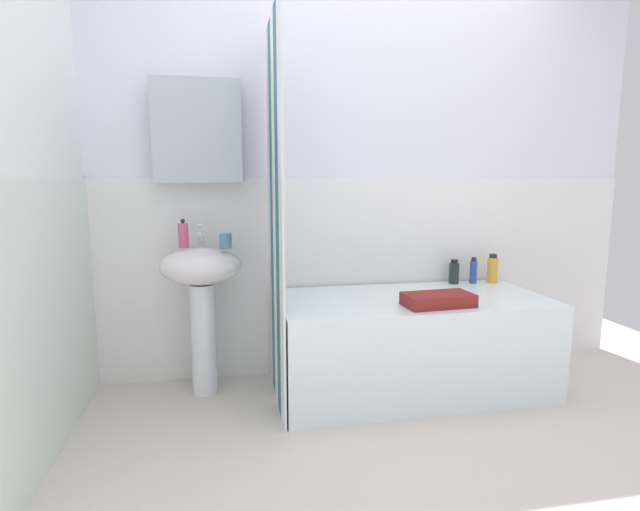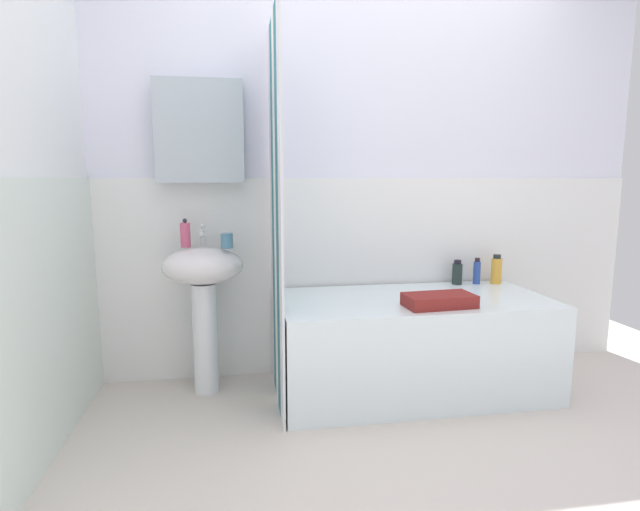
{
  "view_description": "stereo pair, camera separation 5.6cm",
  "coord_description": "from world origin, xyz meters",
  "px_view_note": "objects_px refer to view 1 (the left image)",
  "views": [
    {
      "loc": [
        -0.78,
        -1.68,
        1.19
      ],
      "look_at": [
        -0.33,
        0.68,
        0.82
      ],
      "focal_mm": 27.58,
      "sensor_mm": 36.0,
      "label": 1
    },
    {
      "loc": [
        -0.73,
        -1.69,
        1.19
      ],
      "look_at": [
        -0.33,
        0.68,
        0.82
      ],
      "focal_mm": 27.58,
      "sensor_mm": 36.0,
      "label": 2
    }
  ],
  "objects_px": {
    "sink": "(202,288)",
    "soap_dispenser": "(183,235)",
    "lotion_bottle": "(473,271)",
    "conditioner_bottle": "(454,272)",
    "toothbrush_cup": "(225,241)",
    "towel_folded": "(438,300)",
    "shampoo_bottle": "(492,269)",
    "bathtub": "(411,343)"
  },
  "relations": [
    {
      "from": "bathtub",
      "to": "shampoo_bottle",
      "type": "distance_m",
      "value": 0.79
    },
    {
      "from": "sink",
      "to": "soap_dispenser",
      "type": "height_order",
      "value": "soap_dispenser"
    },
    {
      "from": "bathtub",
      "to": "soap_dispenser",
      "type": "bearing_deg",
      "value": 170.3
    },
    {
      "from": "toothbrush_cup",
      "to": "bathtub",
      "type": "bearing_deg",
      "value": -7.78
    },
    {
      "from": "bathtub",
      "to": "conditioner_bottle",
      "type": "distance_m",
      "value": 0.6
    },
    {
      "from": "conditioner_bottle",
      "to": "soap_dispenser",
      "type": "bearing_deg",
      "value": -177.18
    },
    {
      "from": "soap_dispenser",
      "to": "conditioner_bottle",
      "type": "relative_size",
      "value": 1.03
    },
    {
      "from": "soap_dispenser",
      "to": "toothbrush_cup",
      "type": "xyz_separation_m",
      "value": [
        0.22,
        -0.07,
        -0.03
      ]
    },
    {
      "from": "sink",
      "to": "conditioner_bottle",
      "type": "relative_size",
      "value": 5.35
    },
    {
      "from": "sink",
      "to": "lotion_bottle",
      "type": "xyz_separation_m",
      "value": [
        1.67,
        0.11,
        0.01
      ]
    },
    {
      "from": "soap_dispenser",
      "to": "towel_folded",
      "type": "xyz_separation_m",
      "value": [
        1.3,
        -0.42,
        -0.32
      ]
    },
    {
      "from": "bathtub",
      "to": "shampoo_bottle",
      "type": "xyz_separation_m",
      "value": [
        0.65,
        0.27,
        0.36
      ]
    },
    {
      "from": "sink",
      "to": "soap_dispenser",
      "type": "bearing_deg",
      "value": 156.08
    },
    {
      "from": "bathtub",
      "to": "towel_folded",
      "type": "xyz_separation_m",
      "value": [
        0.06,
        -0.21,
        0.3
      ]
    },
    {
      "from": "sink",
      "to": "toothbrush_cup",
      "type": "xyz_separation_m",
      "value": [
        0.13,
        -0.03,
        0.26
      ]
    },
    {
      "from": "sink",
      "to": "conditioner_bottle",
      "type": "xyz_separation_m",
      "value": [
        1.54,
        0.12,
        0.01
      ]
    },
    {
      "from": "soap_dispenser",
      "to": "shampoo_bottle",
      "type": "bearing_deg",
      "value": 1.88
    },
    {
      "from": "bathtub",
      "to": "lotion_bottle",
      "type": "xyz_separation_m",
      "value": [
        0.52,
        0.28,
        0.35
      ]
    },
    {
      "from": "toothbrush_cup",
      "to": "towel_folded",
      "type": "distance_m",
      "value": 1.17
    },
    {
      "from": "sink",
      "to": "bathtub",
      "type": "xyz_separation_m",
      "value": [
        1.15,
        -0.17,
        -0.33
      ]
    },
    {
      "from": "toothbrush_cup",
      "to": "lotion_bottle",
      "type": "distance_m",
      "value": 1.56
    },
    {
      "from": "toothbrush_cup",
      "to": "towel_folded",
      "type": "height_order",
      "value": "toothbrush_cup"
    },
    {
      "from": "bathtub",
      "to": "towel_folded",
      "type": "height_order",
      "value": "towel_folded"
    },
    {
      "from": "soap_dispenser",
      "to": "conditioner_bottle",
      "type": "bearing_deg",
      "value": 2.82
    },
    {
      "from": "soap_dispenser",
      "to": "towel_folded",
      "type": "distance_m",
      "value": 1.41
    },
    {
      "from": "conditioner_bottle",
      "to": "toothbrush_cup",
      "type": "bearing_deg",
      "value": -173.78
    },
    {
      "from": "shampoo_bottle",
      "to": "conditioner_bottle",
      "type": "height_order",
      "value": "shampoo_bottle"
    },
    {
      "from": "towel_folded",
      "to": "sink",
      "type": "bearing_deg",
      "value": 162.46
    },
    {
      "from": "towel_folded",
      "to": "shampoo_bottle",
      "type": "bearing_deg",
      "value": 39.67
    },
    {
      "from": "sink",
      "to": "bathtub",
      "type": "bearing_deg",
      "value": -8.51
    },
    {
      "from": "soap_dispenser",
      "to": "bathtub",
      "type": "relative_size",
      "value": 0.11
    },
    {
      "from": "sink",
      "to": "conditioner_bottle",
      "type": "height_order",
      "value": "sink"
    },
    {
      "from": "toothbrush_cup",
      "to": "sink",
      "type": "bearing_deg",
      "value": 166.06
    },
    {
      "from": "lotion_bottle",
      "to": "conditioner_bottle",
      "type": "relative_size",
      "value": 1.07
    },
    {
      "from": "shampoo_bottle",
      "to": "conditioner_bottle",
      "type": "relative_size",
      "value": 1.19
    },
    {
      "from": "shampoo_bottle",
      "to": "towel_folded",
      "type": "height_order",
      "value": "shampoo_bottle"
    },
    {
      "from": "soap_dispenser",
      "to": "shampoo_bottle",
      "type": "distance_m",
      "value": 1.91
    },
    {
      "from": "shampoo_bottle",
      "to": "sink",
      "type": "bearing_deg",
      "value": -176.76
    },
    {
      "from": "toothbrush_cup",
      "to": "conditioner_bottle",
      "type": "bearing_deg",
      "value": 6.22
    },
    {
      "from": "sink",
      "to": "shampoo_bottle",
      "type": "bearing_deg",
      "value": 3.24
    },
    {
      "from": "shampoo_bottle",
      "to": "lotion_bottle",
      "type": "bearing_deg",
      "value": 175.93
    },
    {
      "from": "sink",
      "to": "conditioner_bottle",
      "type": "bearing_deg",
      "value": 4.45
    }
  ]
}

